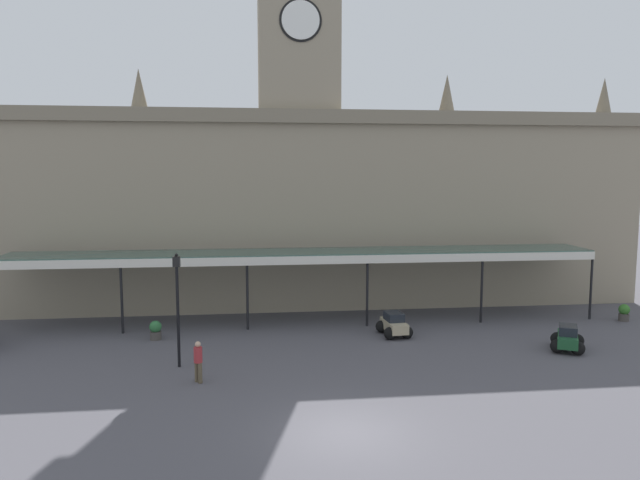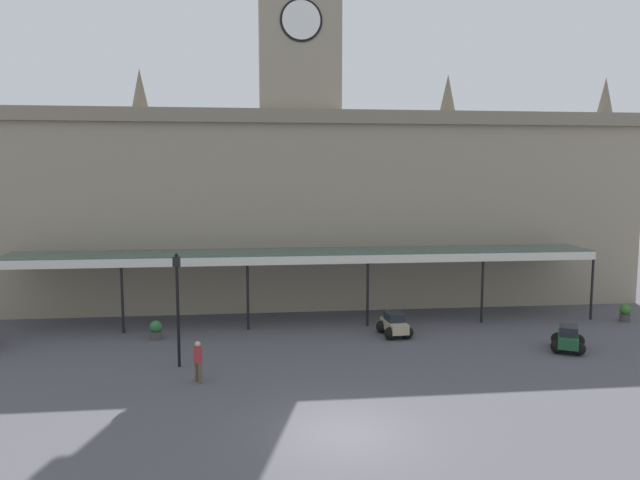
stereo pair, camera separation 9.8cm
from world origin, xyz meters
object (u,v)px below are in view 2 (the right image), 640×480
Objects in this scene: victorian_lamppost at (178,297)px; planter_near_kerb at (625,313)px; car_beige_sedan at (394,326)px; planter_by_canopy at (156,330)px; pedestrian_crossing_forecourt at (198,360)px; car_green_sedan at (568,340)px.

planter_near_kerb is (23.91, 5.18, -2.57)m from victorian_lamppost.
planter_near_kerb is (13.57, 1.42, -0.01)m from car_beige_sedan.
victorian_lamppost is 5.13× the size of planter_by_canopy.
pedestrian_crossing_forecourt is 3.12m from victorian_lamppost.
car_beige_sedan reaches higher than planter_near_kerb.
victorian_lamppost is at bearing -69.18° from planter_by_canopy.
car_beige_sedan is 1.27× the size of pedestrian_crossing_forecourt.
car_beige_sedan is at bearing -2.98° from planter_by_canopy.
pedestrian_crossing_forecourt reaches higher than planter_by_canopy.
pedestrian_crossing_forecourt is 1.74× the size of planter_near_kerb.
car_beige_sedan is 0.43× the size of victorian_lamppost.
planter_by_canopy is at bearing -178.22° from planter_near_kerb.
car_green_sedan is 0.46× the size of victorian_lamppost.
planter_near_kerb is at bearing 12.23° from victorian_lamppost.
car_green_sedan is at bearing -11.68° from planter_by_canopy.
victorian_lamppost reaches higher than car_beige_sedan.
planter_by_canopy is at bearing 168.32° from car_green_sedan.
car_beige_sedan is at bearing 155.55° from car_green_sedan.
pedestrian_crossing_forecourt reaches higher than car_beige_sedan.
victorian_lamppost is 24.60m from planter_near_kerb.
pedestrian_crossing_forecourt is at bearing -171.95° from car_green_sedan.
victorian_lamppost reaches higher than pedestrian_crossing_forecourt.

